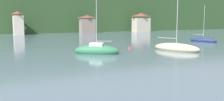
{
  "coord_description": "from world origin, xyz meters",
  "views": [
    {
      "loc": [
        -9.36,
        21.94,
        5.33
      ],
      "look_at": [
        0.0,
        40.85,
        2.7
      ],
      "focal_mm": 39.93,
      "sensor_mm": 36.0,
      "label": 1
    }
  ],
  "objects": [
    {
      "name": "sailboat_far_4",
      "position": [
        37.1,
        65.97,
        0.34
      ],
      "size": [
        4.12,
        6.98,
        9.12
      ],
      "rotation": [
        0.0,
        0.0,
        5.04
      ],
      "color": "navy",
      "rests_on": "ground_plane"
    },
    {
      "name": "wooded_hillside",
      "position": [
        3.35,
        146.52,
        7.55
      ],
      "size": [
        352.0,
        45.96,
        41.46
      ],
      "color": "#2D4C28",
      "rests_on": "ground_plane"
    },
    {
      "name": "sailboat_far_7",
      "position": [
        19.72,
        55.49,
        0.4
      ],
      "size": [
        5.6,
        8.92,
        11.3
      ],
      "rotation": [
        0.0,
        0.0,
        5.07
      ],
      "color": "#CCBC8E",
      "rests_on": "ground_plane"
    },
    {
      "name": "shore_building_west",
      "position": [
        0.0,
        114.99,
        4.01
      ],
      "size": [
        3.29,
        6.09,
        8.24
      ],
      "color": "beige",
      "rests_on": "ground_plane"
    },
    {
      "name": "mooring_buoy_near",
      "position": [
        13.81,
        61.43,
        0.0
      ],
      "size": [
        0.56,
        0.56,
        0.56
      ],
      "primitive_type": "sphere",
      "color": "red",
      "rests_on": "ground_plane"
    },
    {
      "name": "shore_building_central",
      "position": [
        50.57,
        114.3,
        3.96
      ],
      "size": [
        7.3,
        4.64,
        8.16
      ],
      "color": "#BCB29E",
      "rests_on": "ground_plane"
    },
    {
      "name": "shore_building_westcentral",
      "position": [
        25.29,
        113.64,
        3.4
      ],
      "size": [
        6.08,
        3.26,
        7.02
      ],
      "color": "gray",
      "rests_on": "ground_plane"
    },
    {
      "name": "sailboat_far_2",
      "position": [
        5.71,
        57.81,
        0.5
      ],
      "size": [
        7.11,
        6.11,
        9.88
      ],
      "rotation": [
        0.0,
        0.0,
        2.5
      ],
      "color": "#2D754C",
      "rests_on": "ground_plane"
    }
  ]
}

